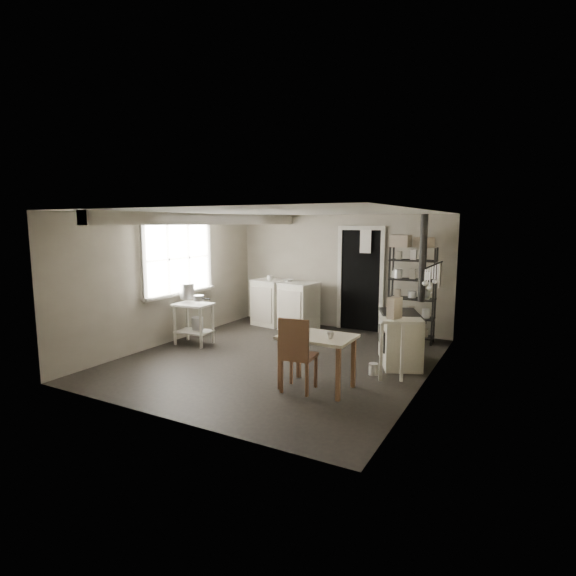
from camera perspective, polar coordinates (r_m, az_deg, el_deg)
The scene contains 31 objects.
floor at distance 7.21m, azimuth -1.16°, elevation -8.99°, with size 5.00×5.00×0.00m, color black.
ceiling at distance 6.89m, azimuth -1.21°, elevation 9.61°, with size 5.00×5.00×0.00m, color beige.
wall_back at distance 9.19m, azimuth 6.59°, elevation 2.04°, with size 4.50×0.02×2.30m, color #9F9887.
wall_front at distance 4.98m, azimuth -15.68°, elevation -3.50°, with size 4.50×0.02×2.30m, color #9F9887.
wall_left at distance 8.30m, azimuth -14.79°, elevation 1.15°, with size 0.02×5.00×2.30m, color #9F9887.
wall_right at distance 6.17m, azimuth 17.28°, elevation -1.34°, with size 0.02×5.00×2.30m, color #9F9887.
window at distance 8.39m, azimuth -13.79°, elevation 3.67°, with size 0.12×1.76×1.28m, color beige, non-canonical shape.
doorway at distance 9.02m, azimuth 9.16°, elevation 0.92°, with size 0.96×0.10×2.08m, color beige, non-canonical shape.
ceiling_beam at distance 7.55m, azimuth -9.22°, elevation 8.63°, with size 0.18×5.00×0.18m, color beige, non-canonical shape.
wallpaper_panel at distance 6.17m, azimuth 17.19°, elevation -1.33°, with size 0.01×5.00×2.30m, color beige, non-canonical shape.
utensil_rail at distance 6.71m, azimuth 17.95°, elevation 2.84°, with size 0.06×1.20×0.44m, color silver, non-canonical shape.
prep_table at distance 8.14m, azimuth -11.87°, elevation -4.25°, with size 0.64×0.46×0.73m, color beige, non-canonical shape.
stockpot at distance 8.17m, azimuth -12.72°, elevation -0.37°, with size 0.25×0.25×0.27m, color silver.
saucepan at distance 7.91m, azimuth -11.26°, elevation -1.27°, with size 0.18×0.18×0.10m, color silver.
bucket at distance 8.08m, azimuth -11.42°, elevation -4.44°, with size 0.20×0.20×0.22m, color silver.
base_cabinets at distance 9.27m, azimuth -0.44°, elevation -2.17°, with size 1.46×0.62×0.96m, color beige, non-canonical shape.
mixing_bowl at distance 9.12m, azimuth 0.03°, elevation 0.80°, with size 0.26×0.26×0.06m, color silver.
counter_cup at distance 9.31m, azimuth -2.31°, elevation 1.06°, with size 0.13×0.13×0.10m, color silver.
shelf_rack at distance 8.33m, azimuth 15.49°, elevation -0.24°, with size 0.81×0.32×1.71m, color black, non-canonical shape.
shelf_jar at distance 8.39m, azimuth 13.35°, elevation 2.75°, with size 0.08×0.08×0.18m, color silver.
storage_box_a at distance 8.25m, azimuth 14.22°, elevation 7.13°, with size 0.31×0.27×0.21m, color #BCAE97.
storage_box_b at distance 8.25m, azimuth 16.92°, elevation 6.88°, with size 0.28×0.26×0.18m, color #BCAE97.
stove at distance 7.08m, azimuth 14.05°, elevation -5.86°, with size 0.55×0.99×0.78m, color beige, non-canonical shape.
stovepipe at distance 7.32m, azimuth 16.76°, elevation 3.62°, with size 0.12×0.12×1.53m, color black, non-canonical shape.
side_ledge at distance 6.30m, azimuth 14.13°, elevation -7.73°, with size 0.56×0.30×0.87m, color beige, non-canonical shape.
oats_box at distance 6.19m, azimuth 13.38°, elevation -2.46°, with size 0.12×0.19×0.29m, color #BCAE97.
work_table at distance 5.89m, azimuth 3.72°, elevation -9.11°, with size 0.93×0.65×0.71m, color beige, non-canonical shape.
table_cup at distance 5.64m, azimuth 5.40°, elevation -5.47°, with size 0.09×0.09×0.08m, color silver.
chair at distance 5.79m, azimuth 1.39°, elevation -8.32°, with size 0.40×0.42×0.97m, color brown, non-canonical shape.
flour_sack at distance 8.33m, azimuth 13.73°, elevation -5.15°, with size 0.42×0.36×0.51m, color white.
floor_crock at distance 6.59m, azimuth 10.79°, elevation -10.14°, with size 0.13×0.13×0.17m, color silver.
Camera 1 is at (3.43, -5.97, 2.14)m, focal length 28.00 mm.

